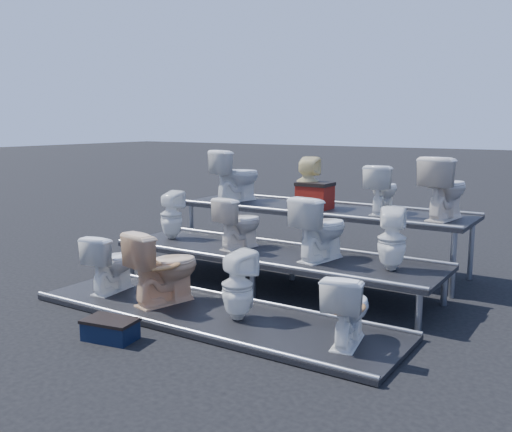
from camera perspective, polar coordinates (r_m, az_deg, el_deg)
The scene contains 18 objects.
ground at distance 7.23m, azimuth 1.75°, elevation -7.26°, with size 80.00×80.00×0.00m, color black.
tier_front at distance 6.20m, azimuth -4.53°, elevation -9.87°, with size 4.20×1.20×0.06m, color black.
tier_mid at distance 7.17m, azimuth 1.76°, elevation -5.50°, with size 4.20×1.20×0.46m, color black.
tier_back at distance 8.24m, azimuth 6.43°, elevation -2.16°, with size 4.20×1.20×0.86m, color black.
toilet_0 at distance 7.06m, azimuth -14.25°, elevation -4.53°, with size 0.39×0.68×0.70m, color white.
toilet_1 at distance 6.47m, azimuth -9.18°, elevation -5.01°, with size 0.47×0.82×0.83m, color #E9BD8E.
toilet_2 at distance 5.88m, azimuth -1.85°, elevation -6.92°, with size 0.32×0.33×0.72m, color white.
toilet_3 at distance 5.33m, azimuth 9.15°, elevation -9.07°, with size 0.38×0.66×0.67m, color white.
toilet_4 at distance 8.02m, azimuth -8.46°, elevation 0.11°, with size 0.30×0.31×0.67m, color white.
toilet_5 at distance 7.32m, azimuth -1.68°, elevation -0.66°, with size 0.37×0.66×0.67m, color silver.
toilet_6 at distance 6.74m, azimuth 6.49°, elevation -1.19°, with size 0.43×0.75×0.76m, color white.
toilet_7 at distance 6.42m, azimuth 13.43°, elevation -2.26°, with size 0.31×0.32×0.69m, color white.
toilet_8 at distance 8.85m, azimuth -1.97°, elevation 4.09°, with size 0.44×0.77×0.79m, color white.
toilet_9 at distance 8.21m, azimuth 5.22°, elevation 3.39°, with size 0.32×0.33×0.72m, color beige.
toilet_10 at distance 7.77m, azimuth 12.51°, elevation 2.64°, with size 0.37×0.64×0.66m, color white.
toilet_11 at distance 7.52m, azimuth 18.37°, elevation 2.69°, with size 0.44×0.78×0.79m, color silver.
red_crate at distance 8.09m, azimuth 5.90°, elevation 1.89°, with size 0.45×0.36×0.32m, color maroon.
step_stool at distance 5.76m, azimuth -14.36°, elevation -11.07°, with size 0.49×0.29×0.18m, color black.
Camera 1 is at (3.56, -5.95, 2.07)m, focal length 40.00 mm.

